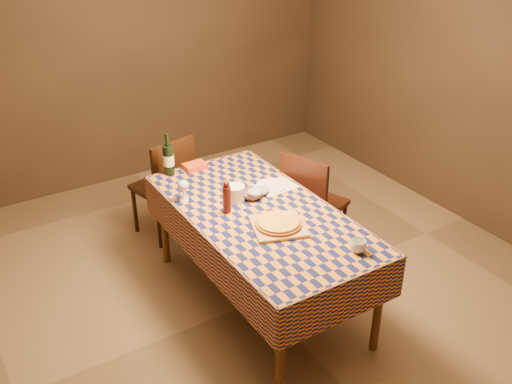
% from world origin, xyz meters
% --- Properties ---
extents(room, '(5.00, 5.10, 2.70)m').
position_xyz_m(room, '(0.00, 0.00, 1.35)').
color(room, brown).
rests_on(room, ground).
extents(dining_table, '(0.94, 1.84, 0.77)m').
position_xyz_m(dining_table, '(0.00, 0.00, 0.69)').
color(dining_table, brown).
rests_on(dining_table, ground).
extents(cutting_board, '(0.42, 0.42, 0.02)m').
position_xyz_m(cutting_board, '(-0.01, -0.24, 0.78)').
color(cutting_board, tan).
rests_on(cutting_board, dining_table).
extents(pizza, '(0.39, 0.39, 0.03)m').
position_xyz_m(pizza, '(-0.01, -0.24, 0.81)').
color(pizza, '#8F4D17').
rests_on(pizza, cutting_board).
extents(pepper_mill, '(0.07, 0.07, 0.24)m').
position_xyz_m(pepper_mill, '(-0.19, 0.12, 0.88)').
color(pepper_mill, '#481110').
rests_on(pepper_mill, dining_table).
extents(bowl, '(0.19, 0.19, 0.05)m').
position_xyz_m(bowl, '(0.05, 0.20, 0.79)').
color(bowl, '#614852').
rests_on(bowl, dining_table).
extents(wine_glass, '(0.08, 0.08, 0.16)m').
position_xyz_m(wine_glass, '(-0.37, 0.42, 0.88)').
color(wine_glass, white).
rests_on(wine_glass, dining_table).
extents(wine_bottle, '(0.11, 0.11, 0.33)m').
position_xyz_m(wine_bottle, '(-0.29, 0.86, 0.90)').
color(wine_bottle, black).
rests_on(wine_bottle, dining_table).
extents(deli_tub, '(0.15, 0.15, 0.11)m').
position_xyz_m(deli_tub, '(-0.06, 0.23, 0.83)').
color(deli_tub, silver).
rests_on(deli_tub, dining_table).
extents(takeout_container, '(0.18, 0.13, 0.04)m').
position_xyz_m(takeout_container, '(-0.08, 0.84, 0.79)').
color(takeout_container, '#C7401A').
rests_on(takeout_container, dining_table).
extents(white_plate, '(0.28, 0.28, 0.01)m').
position_xyz_m(white_plate, '(0.27, 0.27, 0.78)').
color(white_plate, white).
rests_on(white_plate, dining_table).
extents(tumbler, '(0.12, 0.12, 0.08)m').
position_xyz_m(tumbler, '(0.25, -0.73, 0.81)').
color(tumbler, silver).
rests_on(tumbler, dining_table).
extents(flour_patch, '(0.29, 0.23, 0.00)m').
position_xyz_m(flour_patch, '(0.30, 0.25, 0.77)').
color(flour_patch, silver).
rests_on(flour_patch, dining_table).
extents(flour_bag, '(0.18, 0.14, 0.05)m').
position_xyz_m(flour_bag, '(0.13, 0.22, 0.80)').
color(flour_bag, '#94A1BE').
rests_on(flour_bag, dining_table).
extents(chair_far, '(0.50, 0.51, 0.93)m').
position_xyz_m(chair_far, '(-0.18, 1.18, 0.52)').
color(chair_far, black).
rests_on(chair_far, ground).
extents(chair_right, '(0.55, 0.55, 0.93)m').
position_xyz_m(chair_right, '(0.66, 0.29, 0.52)').
color(chair_right, black).
rests_on(chair_right, ground).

